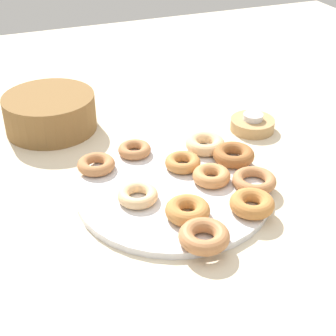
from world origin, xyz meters
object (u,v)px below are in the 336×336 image
Objects in this scene: donut_2 at (211,176)px; donut_4 at (96,164)px; donut_0 at (254,180)px; donut_plate at (173,191)px; donut_3 at (138,195)px; donut_7 at (188,210)px; donut_9 at (204,236)px; donut_1 at (252,204)px; candle_holder at (252,125)px; donut_5 at (234,155)px; donut_10 at (183,162)px; basket at (50,112)px; donut_6 at (135,150)px; tealight at (253,117)px; donut_8 at (205,144)px.

donut_2 reaches higher than donut_4.
donut_0 is at bearing -30.95° from donut_2.
donut_plate is at bearing -44.32° from donut_4.
donut_0 is 0.24m from donut_3.
donut_9 is at bearing -91.65° from donut_7.
donut_plate is 4.67× the size of donut_7.
donut_7 is at bearing -164.52° from donut_0.
donut_plate is 4.40× the size of donut_0.
candle_holder is (0.18, 0.31, -0.01)m from donut_1.
donut_3 is (-0.08, -0.01, 0.02)m from donut_plate.
donut_5 reaches higher than donut_10.
candle_holder is 0.51m from basket.
donut_6 is 0.27m from basket.
donut_10 is at bearing 115.91° from donut_2.
candle_holder is (0.42, 0.06, -0.01)m from donut_4.
donut_6 is (-0.03, 0.16, 0.02)m from donut_plate.
candle_holder is at bearing 26.66° from donut_10.
donut_2 reaches higher than donut_0.
donut_plate is 4.95× the size of donut_3.
basket reaches higher than donut_9.
donut_7 is (-0.09, -0.09, 0.00)m from donut_2.
donut_2 is (0.08, -0.01, 0.02)m from donut_plate.
donut_plate is at bearing -64.25° from basket.
donut_5 is 0.18m from candle_holder.
donut_1 is 1.75× the size of tealight.
donut_4 is 0.25m from donut_7.
basket is at bearing 124.38° from donut_6.
tealight is at bearing 28.50° from donut_3.
donut_1 and donut_9 have the same top height.
donut_4 is 0.42m from candle_holder.
donut_10 is (0.06, 0.16, -0.00)m from donut_7.
donut_4 is (-0.21, 0.13, -0.00)m from donut_2.
donut_10 is at bearing -145.57° from donut_8.
donut_3 is at bearing 130.21° from donut_7.
donut_3 is (-0.16, -0.01, -0.00)m from donut_2.
donut_8 reaches higher than candle_holder.
candle_holder is at bearing 43.57° from donut_7.
donut_6 is 0.26m from donut_7.
donut_2 is 1.02× the size of donut_10.
basket reaches higher than donut_1.
donut_4 is 0.89× the size of donut_9.
tealight reaches higher than donut_1.
donut_plate is at bearing -126.30° from donut_10.
donut_10 is at bearing 108.95° from donut_1.
donut_3 is 0.99× the size of donut_4.
donut_3 is at bearing 150.78° from donut_1.
donut_0 is 0.27m from tealight.
donut_3 is 1.03× the size of donut_10.
donut_0 is 1.04× the size of donut_1.
donut_4 is at bearing 178.42° from donut_8.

